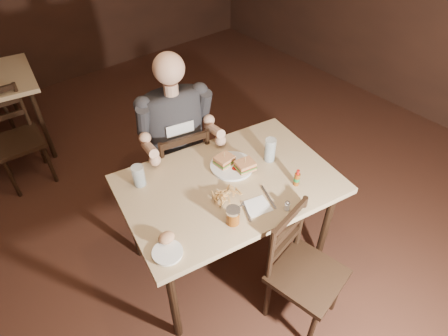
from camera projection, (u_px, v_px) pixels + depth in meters
room_shell at (225, 109)px, 1.75m from camera, size 7.00×7.00×7.00m
main_table at (229, 190)px, 2.34m from camera, size 1.42×1.07×0.77m
chair_far at (179, 170)px, 2.87m from camera, size 0.49×0.52×0.88m
chair_near at (308, 276)px, 2.20m from camera, size 0.46×0.49×0.84m
bg_chair_near at (17, 142)px, 3.16m from camera, size 0.41×0.45×0.85m
diner at (176, 121)px, 2.51m from camera, size 0.62×0.53×0.94m
dinner_plate at (232, 166)px, 2.38m from camera, size 0.31×0.31×0.02m
sandwich_left at (224, 158)px, 2.36m from camera, size 0.12×0.10×0.10m
sandwich_right at (245, 163)px, 2.32m from camera, size 0.13×0.11×0.10m
fries_pile at (224, 194)px, 2.17m from camera, size 0.24×0.19×0.04m
ketchup_dollop at (235, 168)px, 2.35m from camera, size 0.05×0.05×0.01m
glass_left at (139, 176)px, 2.23m from camera, size 0.09×0.09×0.14m
glass_right at (270, 150)px, 2.39m from camera, size 0.08×0.08×0.16m
hot_sauce at (297, 177)px, 2.24m from camera, size 0.04×0.04×0.11m
salt_shaker at (287, 206)px, 2.10m from camera, size 0.04×0.04×0.06m
syrup_dispenser at (233, 216)px, 2.02m from camera, size 0.09×0.09×0.10m
napkin at (257, 206)px, 2.14m from camera, size 0.17×0.16×0.00m
knife at (269, 197)px, 2.19m from camera, size 0.08×0.19×0.00m
fork at (246, 211)px, 2.10m from camera, size 0.08×0.15×0.00m
side_plate at (168, 253)px, 1.89m from camera, size 0.18×0.18×0.01m
bread_roll at (166, 238)px, 1.92m from camera, size 0.10×0.09×0.05m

